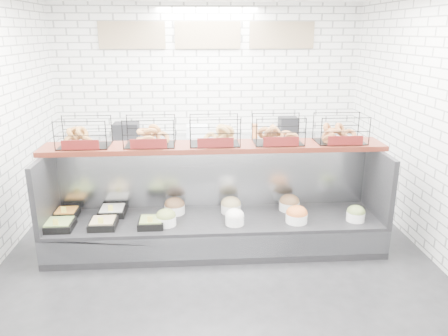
{
  "coord_description": "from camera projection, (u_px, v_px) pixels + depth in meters",
  "views": [
    {
      "loc": [
        -0.23,
        -4.57,
        2.56
      ],
      "look_at": [
        0.11,
        0.45,
        0.98
      ],
      "focal_mm": 35.0,
      "sensor_mm": 36.0,
      "label": 1
    }
  ],
  "objects": [
    {
      "name": "ground",
      "position": [
        217.0,
        259.0,
        5.13
      ],
      "size": [
        5.5,
        5.5,
        0.0
      ],
      "primitive_type": "plane",
      "color": "black",
      "rests_on": "ground"
    },
    {
      "name": "display_case",
      "position": [
        215.0,
        221.0,
        5.36
      ],
      "size": [
        4.0,
        0.9,
        1.2
      ],
      "color": "black",
      "rests_on": "ground"
    },
    {
      "name": "room_shell",
      "position": [
        214.0,
        76.0,
        5.09
      ],
      "size": [
        5.02,
        5.51,
        3.01
      ],
      "color": "white",
      "rests_on": "ground"
    },
    {
      "name": "prep_counter",
      "position": [
        209.0,
        162.0,
        7.3
      ],
      "size": [
        4.0,
        0.6,
        1.2
      ],
      "color": "#93969B",
      "rests_on": "ground"
    },
    {
      "name": "bagel_shelf",
      "position": [
        214.0,
        135.0,
        5.21
      ],
      "size": [
        4.1,
        0.5,
        0.4
      ],
      "color": "#43150E",
      "rests_on": "display_case"
    }
  ]
}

